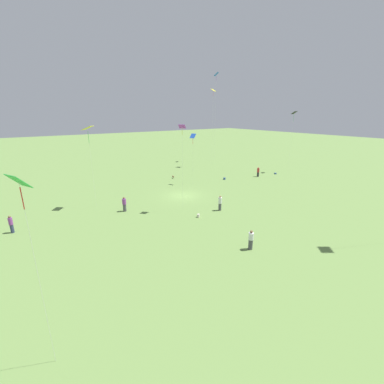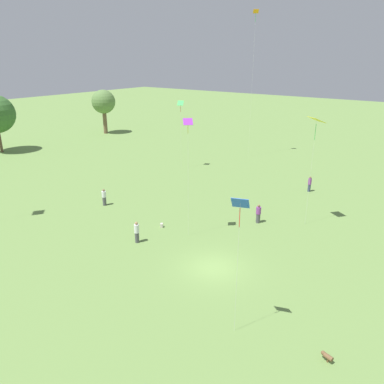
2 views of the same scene
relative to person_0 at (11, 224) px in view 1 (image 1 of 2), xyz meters
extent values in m
plane|color=#6B8E47|center=(-20.06, -0.26, -0.90)|extent=(240.00, 240.00, 0.00)
cylinder|color=#333D5B|center=(0.00, 0.00, -0.47)|extent=(0.32, 0.32, 0.85)
cylinder|color=purple|center=(0.00, 0.00, 0.30)|extent=(0.37, 0.37, 0.70)
sphere|color=brown|center=(0.00, 0.00, 0.77)|extent=(0.24, 0.24, 0.24)
cylinder|color=#4C4C51|center=(-11.07, 0.78, -0.45)|extent=(0.43, 0.43, 0.89)
cylinder|color=purple|center=(-11.07, 0.78, 0.32)|extent=(0.50, 0.50, 0.65)
sphere|color=brown|center=(-11.07, 0.78, 0.76)|extent=(0.24, 0.24, 0.24)
cylinder|color=#4C4C51|center=(-20.51, 7.03, -0.45)|extent=(0.43, 0.43, 0.89)
cylinder|color=white|center=(-20.51, 7.03, 0.35)|extent=(0.51, 0.51, 0.72)
sphere|color=#A87A56|center=(-20.51, 7.03, 0.83)|extent=(0.24, 0.24, 0.24)
cylinder|color=#4C4C51|center=(-16.62, 15.49, -0.44)|extent=(0.47, 0.47, 0.91)
cylinder|color=white|center=(-16.62, 15.49, 0.32)|extent=(0.56, 0.56, 0.62)
sphere|color=brown|center=(-16.62, 15.49, 0.75)|extent=(0.24, 0.24, 0.24)
cylinder|color=#232328|center=(-37.42, -1.88, -0.49)|extent=(0.47, 0.47, 0.82)
cylinder|color=#B72D2D|center=(-37.42, -1.88, 0.29)|extent=(0.56, 0.56, 0.73)
sphere|color=tan|center=(-37.42, -1.88, 0.78)|extent=(0.24, 0.24, 0.24)
cube|color=blue|center=(-41.57, -19.37, 18.54)|extent=(1.41, 1.34, 0.76)
cylinder|color=purple|center=(-41.57, -19.37, 17.63)|extent=(0.04, 0.04, 1.15)
cylinder|color=silver|center=(-41.57, -19.37, 8.82)|extent=(0.01, 0.01, 19.44)
cube|color=yellow|center=(-8.78, -2.85, 8.63)|extent=(1.64, 1.66, 0.47)
cylinder|color=green|center=(-8.78, -2.85, 7.60)|extent=(0.04, 0.04, 1.33)
cylinder|color=silver|center=(-8.78, -2.85, 3.87)|extent=(0.01, 0.01, 9.53)
cube|color=purple|center=(-16.96, 4.41, 8.86)|extent=(0.96, 0.97, 0.45)
cylinder|color=yellow|center=(-16.96, 4.41, 8.29)|extent=(0.04, 0.04, 0.70)
cylinder|color=silver|center=(-16.96, 4.41, 3.98)|extent=(0.01, 0.01, 9.76)
cube|color=yellow|center=(-36.78, -14.45, 14.67)|extent=(1.23, 1.16, 0.54)
cylinder|color=#E54C99|center=(-36.78, -14.45, 13.95)|extent=(0.04, 0.04, 0.87)
cylinder|color=silver|center=(-36.78, -14.45, 6.89)|extent=(0.01, 0.01, 15.57)
cube|color=blue|center=(-24.92, -4.83, 6.83)|extent=(0.85, 1.03, 0.69)
cylinder|color=red|center=(-24.92, -4.83, 6.05)|extent=(0.04, 0.04, 1.04)
cylinder|color=silver|center=(-24.92, -4.83, 2.97)|extent=(0.01, 0.01, 7.73)
cube|color=black|center=(-45.56, -1.34, 10.32)|extent=(0.97, 0.84, 0.53)
cylinder|color=green|center=(-45.56, -1.34, 9.40)|extent=(0.04, 0.04, 1.28)
cylinder|color=silver|center=(-45.56, -1.34, 4.71)|extent=(0.01, 0.01, 11.21)
cube|color=green|center=(-1.30, 17.44, 7.88)|extent=(0.85, 0.95, 0.57)
cylinder|color=red|center=(-1.30, 17.44, 7.20)|extent=(0.04, 0.04, 0.88)
cylinder|color=silver|center=(-1.30, 17.44, 3.49)|extent=(0.01, 0.01, 8.77)
cylinder|color=brown|center=(-24.10, -9.79, -0.59)|extent=(0.36, 0.52, 0.24)
sphere|color=brown|center=(-24.02, -9.50, -0.55)|extent=(0.22, 0.22, 0.22)
cylinder|color=brown|center=(-24.10, -9.79, -0.80)|extent=(0.11, 0.11, 0.19)
cube|color=#33518C|center=(-30.91, -3.72, -0.71)|extent=(0.34, 0.37, 0.37)
cube|color=#33518C|center=(-41.72, -1.34, -0.77)|extent=(0.35, 0.47, 0.24)
cube|color=beige|center=(-17.14, 7.28, -0.71)|extent=(0.38, 0.35, 0.38)
camera|label=1|loc=(-1.30, 28.66, 10.30)|focal=24.00mm
camera|label=2|loc=(-40.07, -13.07, 13.66)|focal=35.00mm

